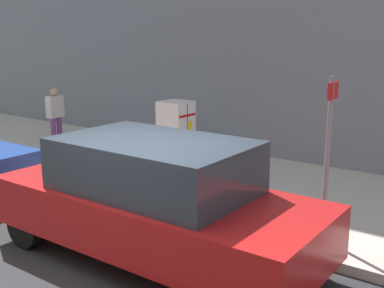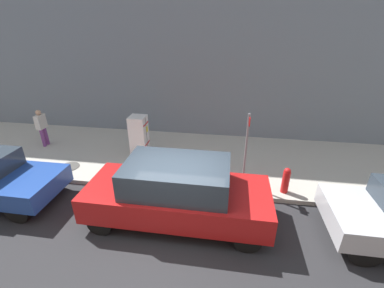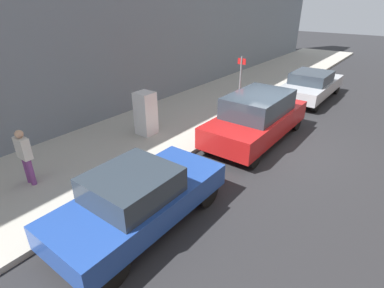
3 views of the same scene
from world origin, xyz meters
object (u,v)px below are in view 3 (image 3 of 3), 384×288
Objects in this scene: discarded_refrigerator at (146,113)px; parked_suv_red at (257,117)px; street_sign_post at (240,82)px; pedestrian_walking_far at (25,154)px; parked_sedan_silver at (311,85)px; parked_hatchback_blue at (139,198)px; fire_hydrant at (256,97)px.

parked_suv_red is (3.29, 2.19, -0.05)m from discarded_refrigerator.
street_sign_post reaches higher than pedestrian_walking_far.
pedestrian_walking_far reaches higher than parked_sedan_silver.
parked_sedan_silver is at bearing 90.00° from parked_hatchback_blue.
parked_sedan_silver is (0.00, 6.06, -0.14)m from parked_suv_red.
street_sign_post is at bearing 102.83° from parked_hatchback_blue.
parked_hatchback_blue reaches higher than parked_sedan_silver.
parked_suv_red reaches higher than pedestrian_walking_far.
pedestrian_walking_far is at bearing -101.53° from fire_hydrant.
street_sign_post is 0.50× the size of parked_sedan_silver.
street_sign_post reaches higher than fire_hydrant.
parked_sedan_silver is (1.70, 4.29, -0.75)m from street_sign_post.
street_sign_post is 1.57m from fire_hydrant.
fire_hydrant is (1.79, 5.22, -0.35)m from discarded_refrigerator.
discarded_refrigerator is at bearing -108.92° from fire_hydrant.
street_sign_post is 4.68m from parked_sedan_silver.
parked_hatchback_blue is 0.87× the size of parked_suv_red.
fire_hydrant is 0.17× the size of parked_sedan_silver.
discarded_refrigerator is 0.65× the size of street_sign_post.
parked_suv_red is (1.70, -1.77, -0.61)m from street_sign_post.
discarded_refrigerator is 5.53m from fire_hydrant.
parked_suv_red reaches higher than parked_hatchback_blue.
pedestrian_walking_far is (-1.93, -9.45, 0.46)m from fire_hydrant.
pedestrian_walking_far is 0.33× the size of parked_suv_red.
fire_hydrant is at bearing -73.51° from pedestrian_walking_far.
parked_sedan_silver is at bearing 68.35° from street_sign_post.
pedestrian_walking_far is 12.95m from parked_sedan_silver.
pedestrian_walking_far is 0.37× the size of parked_hatchback_blue.
discarded_refrigerator is 4.23m from pedestrian_walking_far.
pedestrian_walking_far is at bearing -101.93° from street_sign_post.
parked_hatchback_blue is at bearing -90.00° from parked_sedan_silver.
pedestrian_walking_far is at bearing -105.38° from parked_sedan_silver.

